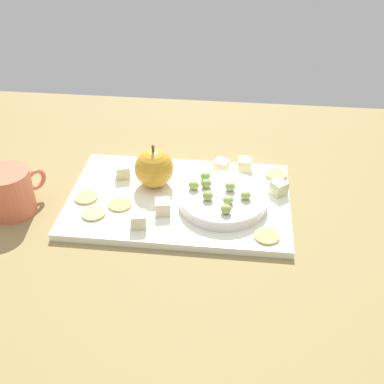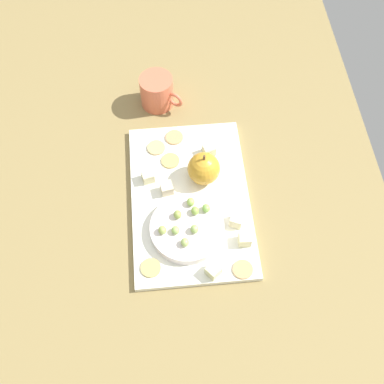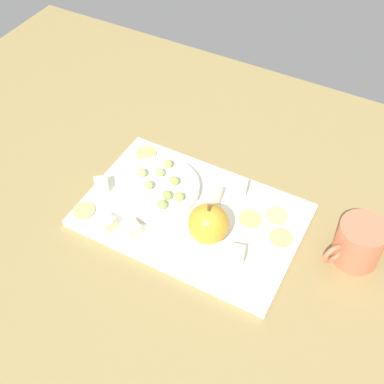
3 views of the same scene
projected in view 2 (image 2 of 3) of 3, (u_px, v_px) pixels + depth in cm
name	position (u px, v px, depth cm)	size (l,w,h in cm)	color
table	(177.00, 210.00, 107.47)	(141.90, 91.83, 3.34)	olive
platter	(190.00, 199.00, 106.14)	(38.61, 24.98, 1.29)	white
serving_dish	(187.00, 229.00, 100.75)	(15.14, 15.14, 2.03)	white
apple_whole	(204.00, 168.00, 105.18)	(7.00, 7.00, 7.00)	gold
apple_stem	(204.00, 158.00, 101.65)	(0.50, 0.50, 1.20)	brown
cheese_cube_0	(245.00, 239.00, 99.32)	(2.47, 2.47, 2.47)	beige
cheese_cube_1	(209.00, 150.00, 110.37)	(2.47, 2.47, 2.47)	beige
cheese_cube_2	(167.00, 188.00, 105.32)	(2.47, 2.47, 2.47)	beige
cheese_cube_3	(148.00, 176.00, 106.85)	(2.47, 2.47, 2.47)	beige
cheese_cube_4	(237.00, 220.00, 101.47)	(2.47, 2.47, 2.47)	beige
cheese_cube_5	(213.00, 271.00, 95.91)	(2.47, 2.47, 2.47)	beige
cracker_0	(243.00, 269.00, 97.16)	(4.03, 4.03, 0.40)	tan
cracker_1	(174.00, 137.00, 113.43)	(4.03, 4.03, 0.40)	tan
cracker_2	(156.00, 148.00, 111.95)	(4.03, 4.03, 0.40)	tan
cracker_3	(170.00, 161.00, 110.17)	(4.03, 4.03, 0.40)	tan
cracker_4	(151.00, 268.00, 97.33)	(4.03, 4.03, 0.40)	tan
grape_0	(185.00, 242.00, 97.26)	(1.81, 1.63, 1.54)	#A0BE62
grape_1	(178.00, 214.00, 100.33)	(1.81, 1.63, 1.65)	#96AD4D
grape_2	(162.00, 230.00, 98.56)	(1.81, 1.63, 1.63)	#9CB457
grape_3	(206.00, 208.00, 101.09)	(1.81, 1.63, 1.59)	#8AC154
grape_4	(175.00, 230.00, 98.64)	(1.81, 1.63, 1.47)	#99BE61
grape_5	(195.00, 211.00, 100.80)	(1.81, 1.63, 1.58)	#8DB04C
grape_6	(194.00, 229.00, 98.64)	(1.81, 1.63, 1.70)	#9BBC63
grape_7	(191.00, 202.00, 101.82)	(1.81, 1.63, 1.62)	#9CC457
cup	(157.00, 92.00, 117.15)	(8.42, 9.91, 7.95)	#DE6B4B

